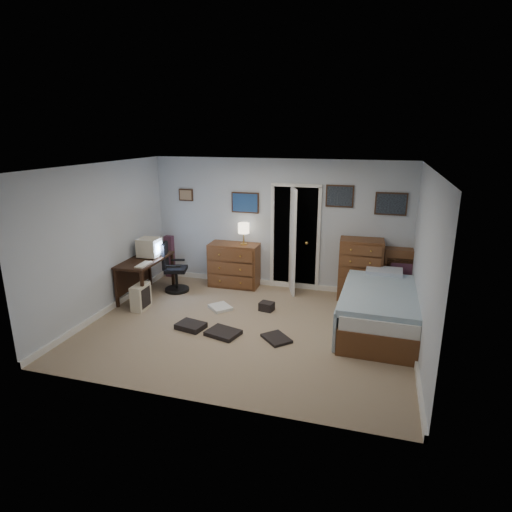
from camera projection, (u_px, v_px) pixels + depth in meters
The scene contains 15 objects.
floor at pixel (247, 328), 6.75m from camera, with size 5.00×4.00×0.02m, color tan.
computer_desk at pixel (141, 267), 7.90m from camera, with size 0.62×1.29×0.73m.
crt_monitor at pixel (149, 247), 7.91m from camera, with size 0.39×0.36×0.35m.
keyboard at pixel (144, 265), 7.45m from camera, with size 0.15×0.39×0.02m, color beige.
pc_tower at pixel (141, 297), 7.41m from camera, with size 0.21×0.42×0.44m.
office_chair at pixel (173, 273), 8.20m from camera, with size 0.57×0.57×0.96m.
media_stack at pixel (170, 256), 9.05m from camera, with size 0.18×0.18×0.88m, color maroon.
low_dresser at pixel (234, 265), 8.48m from camera, with size 0.97×0.49×0.87m, color brown.
table_lamp at pixel (244, 229), 8.22m from camera, with size 0.22×0.22×0.42m.
doorway at pixel (298, 235), 8.46m from camera, with size 0.96×1.12×2.05m.
tall_dresser at pixel (360, 269), 7.77m from camera, with size 0.77×0.45×1.13m, color brown.
headboard_bookcase at pixel (415, 275), 7.63m from camera, with size 1.09×0.32×0.98m.
bed at pixel (380, 308), 6.65m from camera, with size 1.23×2.21×0.71m.
wall_posters at pixel (308, 200), 7.92m from camera, with size 4.38×0.04×0.60m.
floor_clutter at pixel (228, 323), 6.82m from camera, with size 1.89×1.44×0.15m.
Camera 1 is at (1.86, -5.87, 2.98)m, focal length 30.00 mm.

